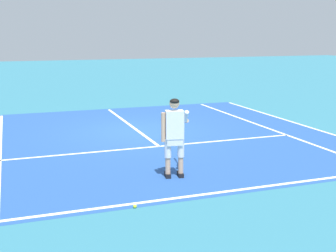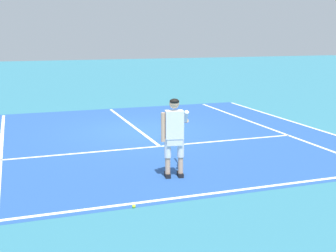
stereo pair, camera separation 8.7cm
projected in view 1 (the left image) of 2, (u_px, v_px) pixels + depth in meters
ground_plane at (138, 131)px, 14.13m from camera, size 80.00×80.00×0.00m
court_inner_surface at (145, 136)px, 13.36m from camera, size 10.98×10.62×0.00m
line_baseline at (222, 192)px, 8.65m from camera, size 10.98×0.10×0.01m
line_service at (159, 146)px, 12.17m from camera, size 8.23×0.10×0.01m
line_centre_service at (129, 124)px, 15.12m from camera, size 0.10×6.40×0.01m
line_singles_left at (0, 148)px, 12.00m from camera, size 0.10×10.22×0.01m
line_singles_right at (264, 127)px, 14.73m from camera, size 0.10×10.22×0.01m
line_doubles_right at (299, 124)px, 15.18m from camera, size 0.10×10.22×0.01m
tennis_player at (175, 132)px, 9.39m from camera, size 0.79×1.07×1.71m
tennis_ball_near_feet at (135, 206)px, 7.86m from camera, size 0.07×0.07×0.07m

